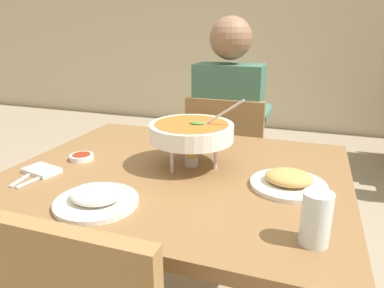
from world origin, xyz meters
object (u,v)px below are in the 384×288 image
(dining_table_main, at_px, (179,198))
(curry_bowl, at_px, (191,132))
(diner_main, at_px, (230,122))
(sauce_dish, at_px, (82,157))
(drink_glass, at_px, (316,221))
(appetizer_plate, at_px, (289,181))
(rice_plate, at_px, (96,198))
(chair_diner_main, at_px, (227,163))

(dining_table_main, xyz_separation_m, curry_bowl, (0.03, 0.05, 0.24))
(diner_main, relative_size, sauce_dish, 14.56)
(dining_table_main, relative_size, drink_glass, 8.96)
(curry_bowl, relative_size, drink_glass, 2.56)
(dining_table_main, relative_size, appetizer_plate, 4.85)
(dining_table_main, relative_size, rice_plate, 4.85)
(dining_table_main, distance_m, drink_glass, 0.59)
(dining_table_main, height_order, chair_diner_main, chair_diner_main)
(chair_diner_main, relative_size, sauce_dish, 10.00)
(chair_diner_main, relative_size, drink_glass, 6.92)
(drink_glass, bearing_deg, rice_plate, -179.52)
(rice_plate, height_order, sauce_dish, rice_plate)
(chair_diner_main, bearing_deg, appetizer_plate, -63.98)
(diner_main, xyz_separation_m, rice_plate, (-0.13, -1.12, 0.04))
(rice_plate, height_order, appetizer_plate, same)
(rice_plate, bearing_deg, drink_glass, 0.48)
(diner_main, relative_size, drink_glass, 10.08)
(diner_main, height_order, appetizer_plate, diner_main)
(appetizer_plate, xyz_separation_m, drink_glass, (0.08, -0.30, 0.04))
(curry_bowl, distance_m, drink_glass, 0.57)
(chair_diner_main, xyz_separation_m, diner_main, (0.00, 0.03, 0.24))
(dining_table_main, distance_m, rice_plate, 0.37)
(rice_plate, xyz_separation_m, sauce_dish, (-0.26, 0.29, -0.01))
(dining_table_main, distance_m, curry_bowl, 0.25)
(dining_table_main, relative_size, chair_diner_main, 1.29)
(chair_diner_main, distance_m, curry_bowl, 0.81)
(dining_table_main, bearing_deg, drink_glass, -34.14)
(appetizer_plate, bearing_deg, sauce_dish, -179.36)
(dining_table_main, height_order, diner_main, diner_main)
(appetizer_plate, bearing_deg, rice_plate, -149.44)
(rice_plate, bearing_deg, chair_diner_main, 83.30)
(chair_diner_main, xyz_separation_m, rice_plate, (-0.13, -1.08, 0.28))
(dining_table_main, relative_size, sauce_dish, 12.94)
(diner_main, distance_m, appetizer_plate, 0.90)
(dining_table_main, bearing_deg, chair_diner_main, 90.00)
(curry_bowl, bearing_deg, sauce_dish, -169.59)
(chair_diner_main, bearing_deg, rice_plate, -96.70)
(diner_main, bearing_deg, sauce_dish, -115.15)
(diner_main, xyz_separation_m, curry_bowl, (0.03, -0.75, 0.15))
(dining_table_main, distance_m, appetizer_plate, 0.41)
(drink_glass, bearing_deg, chair_diner_main, 113.24)
(sauce_dish, bearing_deg, appetizer_plate, 0.64)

